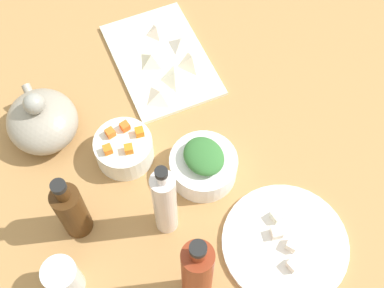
# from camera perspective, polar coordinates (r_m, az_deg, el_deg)

# --- Properties ---
(tabletop) EXTENTS (1.90, 1.90, 0.03)m
(tabletop) POSITION_cam_1_polar(r_m,az_deg,el_deg) (1.16, -0.00, -1.59)
(tabletop) COLOR #AE7D48
(tabletop) RESTS_ON ground
(cutting_board) EXTENTS (0.34, 0.25, 0.01)m
(cutting_board) POSITION_cam_1_polar(r_m,az_deg,el_deg) (1.29, -3.49, 9.49)
(cutting_board) COLOR white
(cutting_board) RESTS_ON tabletop
(plate_tofu) EXTENTS (0.26, 0.26, 0.01)m
(plate_tofu) POSITION_cam_1_polar(r_m,az_deg,el_deg) (1.07, 10.43, -10.95)
(plate_tofu) COLOR white
(plate_tofu) RESTS_ON tabletop
(bowl_greens) EXTENTS (0.15, 0.15, 0.06)m
(bowl_greens) POSITION_cam_1_polar(r_m,az_deg,el_deg) (1.10, 1.48, -2.47)
(bowl_greens) COLOR white
(bowl_greens) RESTS_ON tabletop
(bowl_carrots) EXTENTS (0.13, 0.13, 0.06)m
(bowl_carrots) POSITION_cam_1_polar(r_m,az_deg,el_deg) (1.12, -7.65, -0.57)
(bowl_carrots) COLOR white
(bowl_carrots) RESTS_ON tabletop
(teapot) EXTENTS (0.18, 0.16, 0.14)m
(teapot) POSITION_cam_1_polar(r_m,az_deg,el_deg) (1.17, -16.52, 2.56)
(teapot) COLOR #9F9585
(teapot) RESTS_ON tabletop
(bottle_0) EXTENTS (0.06, 0.06, 0.20)m
(bottle_0) POSITION_cam_1_polar(r_m,az_deg,el_deg) (1.02, -13.41, -7.29)
(bottle_0) COLOR #45280F
(bottle_0) RESTS_ON tabletop
(bottle_1) EXTENTS (0.05, 0.05, 0.24)m
(bottle_1) POSITION_cam_1_polar(r_m,az_deg,el_deg) (0.98, -3.08, -6.62)
(bottle_1) COLOR silver
(bottle_1) RESTS_ON tabletop
(bottle_3) EXTENTS (0.06, 0.06, 0.28)m
(bottle_3) POSITION_cam_1_polar(r_m,az_deg,el_deg) (0.92, 0.59, -14.54)
(bottle_3) COLOR maroon
(bottle_3) RESTS_ON tabletop
(drinking_glass_0) EXTENTS (0.07, 0.07, 0.09)m
(drinking_glass_0) POSITION_cam_1_polar(r_m,az_deg,el_deg) (1.02, -14.27, -14.46)
(drinking_glass_0) COLOR white
(drinking_glass_0) RESTS_ON tabletop
(carrot_cube_0) EXTENTS (0.02, 0.02, 0.02)m
(carrot_cube_0) POSITION_cam_1_polar(r_m,az_deg,el_deg) (1.08, -9.47, -0.61)
(carrot_cube_0) COLOR orange
(carrot_cube_0) RESTS_ON bowl_carrots
(carrot_cube_1) EXTENTS (0.02, 0.02, 0.02)m
(carrot_cube_1) POSITION_cam_1_polar(r_m,az_deg,el_deg) (1.09, -5.93, 1.36)
(carrot_cube_1) COLOR orange
(carrot_cube_1) RESTS_ON bowl_carrots
(carrot_cube_2) EXTENTS (0.02, 0.02, 0.02)m
(carrot_cube_2) POSITION_cam_1_polar(r_m,az_deg,el_deg) (1.11, -7.56, 1.98)
(carrot_cube_2) COLOR orange
(carrot_cube_2) RESTS_ON bowl_carrots
(carrot_cube_3) EXTENTS (0.02, 0.02, 0.02)m
(carrot_cube_3) POSITION_cam_1_polar(r_m,az_deg,el_deg) (1.08, -7.14, -0.56)
(carrot_cube_3) COLOR orange
(carrot_cube_3) RESTS_ON bowl_carrots
(carrot_cube_4) EXTENTS (0.02, 0.02, 0.02)m
(carrot_cube_4) POSITION_cam_1_polar(r_m,az_deg,el_deg) (1.10, -9.19, 1.26)
(carrot_cube_4) COLOR orange
(carrot_cube_4) RESTS_ON bowl_carrots
(chopped_greens_mound) EXTENTS (0.10, 0.09, 0.04)m
(chopped_greens_mound) POSITION_cam_1_polar(r_m,az_deg,el_deg) (1.05, 1.54, -1.27)
(chopped_greens_mound) COLOR #357133
(chopped_greens_mound) RESTS_ON bowl_greens
(tofu_cube_0) EXTENTS (0.03, 0.03, 0.02)m
(tofu_cube_0) POSITION_cam_1_polar(r_m,az_deg,el_deg) (1.06, 11.21, -11.08)
(tofu_cube_0) COLOR white
(tofu_cube_0) RESTS_ON plate_tofu
(tofu_cube_1) EXTENTS (0.03, 0.03, 0.02)m
(tofu_cube_1) POSITION_cam_1_polar(r_m,az_deg,el_deg) (1.06, 9.49, -9.84)
(tofu_cube_1) COLOR white
(tofu_cube_1) RESTS_ON plate_tofu
(tofu_cube_2) EXTENTS (0.03, 0.03, 0.02)m
(tofu_cube_2) POSITION_cam_1_polar(r_m,az_deg,el_deg) (1.04, 11.36, -13.18)
(tofu_cube_2) COLOR white
(tofu_cube_2) RESTS_ON plate_tofu
(tofu_cube_3) EXTENTS (0.02, 0.02, 0.02)m
(tofu_cube_3) POSITION_cam_1_polar(r_m,az_deg,el_deg) (1.07, 9.56, -8.01)
(tofu_cube_3) COLOR white
(tofu_cube_3) RESTS_ON plate_tofu
(dumpling_0) EXTENTS (0.06, 0.07, 0.02)m
(dumpling_0) POSITION_cam_1_polar(r_m,az_deg,el_deg) (1.21, -3.61, 5.56)
(dumpling_0) COLOR beige
(dumpling_0) RESTS_ON cutting_board
(dumpling_1) EXTENTS (0.08, 0.07, 0.02)m
(dumpling_1) POSITION_cam_1_polar(r_m,az_deg,el_deg) (1.24, -1.97, 7.68)
(dumpling_1) COLOR beige
(dumpling_1) RESTS_ON cutting_board
(dumpling_2) EXTENTS (0.07, 0.07, 0.02)m
(dumpling_2) POSITION_cam_1_polar(r_m,az_deg,el_deg) (1.30, -1.27, 11.35)
(dumpling_2) COLOR beige
(dumpling_2) RESTS_ON cutting_board
(dumpling_3) EXTENTS (0.07, 0.07, 0.03)m
(dumpling_3) POSITION_cam_1_polar(r_m,az_deg,el_deg) (1.27, -4.58, 9.56)
(dumpling_3) COLOR beige
(dumpling_3) RESTS_ON cutting_board
(dumpling_4) EXTENTS (0.05, 0.05, 0.02)m
(dumpling_4) POSITION_cam_1_polar(r_m,az_deg,el_deg) (1.33, -4.00, 12.68)
(dumpling_4) COLOR beige
(dumpling_4) RESTS_ON cutting_board
(dumpling_5) EXTENTS (0.07, 0.07, 0.03)m
(dumpling_5) POSITION_cam_1_polar(r_m,az_deg,el_deg) (1.26, 0.01, 9.41)
(dumpling_5) COLOR beige
(dumpling_5) RESTS_ON cutting_board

